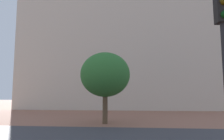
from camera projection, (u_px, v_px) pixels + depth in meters
The scene contains 4 objects.
ground_plane at pixel (116, 134), 10.91m from camera, with size 120.00×120.00×0.00m, color #93604C.
landmark_building at pixel (117, 40), 34.20m from camera, with size 28.28×13.40×38.40m.
traffic_light_pole at pixel (224, 44), 4.50m from camera, with size 0.28×0.34×4.57m.
tree_curb_far at pixel (105, 75), 15.20m from camera, with size 3.62×3.62×5.15m.
Camera 1 is at (0.84, -1.19, 2.12)m, focal length 33.35 mm.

